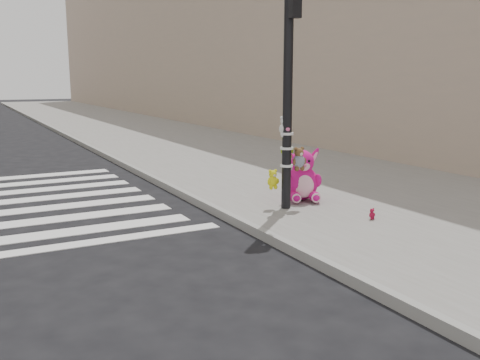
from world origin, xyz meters
TOP-DOWN VIEW (x-y plane):
  - ground at (0.00, 0.00)m, footprint 120.00×120.00m
  - sidewalk_near at (5.00, 10.00)m, footprint 7.00×80.00m
  - curb_edge at (1.55, 10.00)m, footprint 0.12×80.00m
  - bld_near at (10.50, 20.00)m, footprint 5.00×60.00m
  - signal_pole at (2.62, 1.81)m, footprint 0.68×0.49m
  - pink_bunny at (3.19, 2.17)m, footprint 0.82×0.89m
  - red_teddy at (3.40, 0.50)m, footprint 0.14×0.10m

SIDE VIEW (x-z plane):
  - ground at x=0.00m, z-range 0.00..0.00m
  - sidewalk_near at x=5.00m, z-range 0.00..0.14m
  - curb_edge at x=1.55m, z-range -0.01..0.15m
  - red_teddy at x=3.40m, z-range 0.14..0.32m
  - pink_bunny at x=3.19m, z-range 0.05..1.04m
  - signal_pole at x=2.62m, z-range -0.21..3.79m
  - bld_near at x=10.50m, z-range 0.00..10.00m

